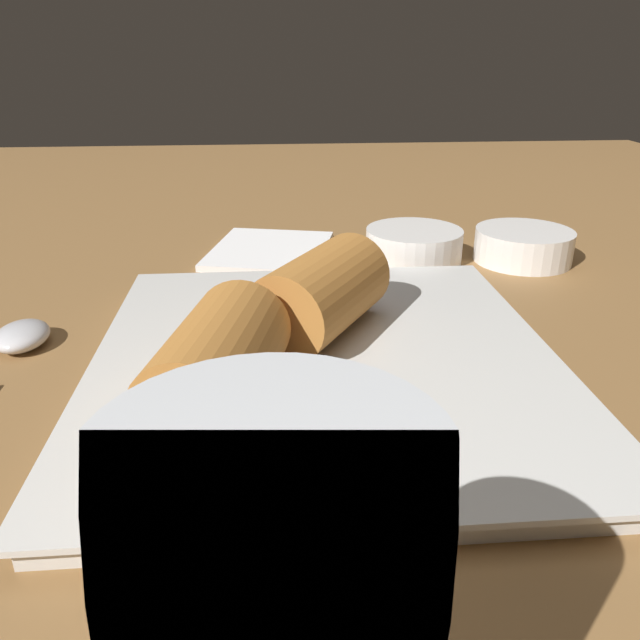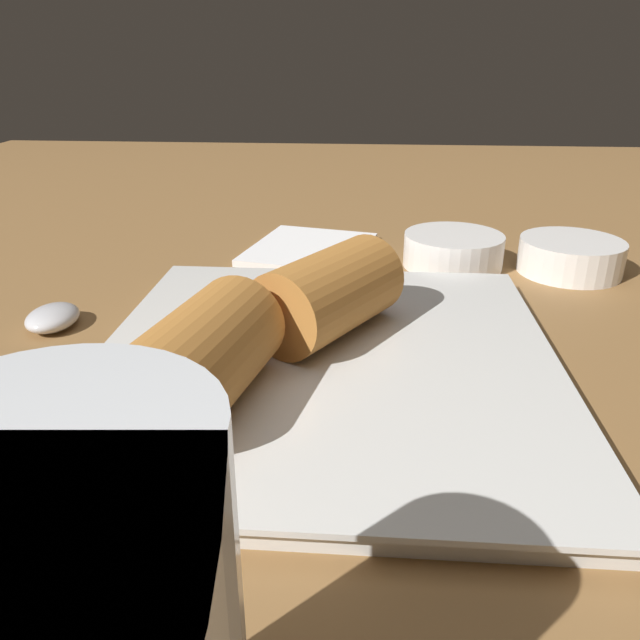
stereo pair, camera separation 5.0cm
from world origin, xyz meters
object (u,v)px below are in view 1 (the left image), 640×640
(dipping_bowl_near, at_px, (414,244))
(dipping_bowl_far, at_px, (523,244))
(napkin, at_px, (270,250))
(serving_plate, at_px, (320,364))
(spoon, at_px, (14,346))

(dipping_bowl_near, distance_m, dipping_bowl_far, 0.10)
(dipping_bowl_near, bearing_deg, napkin, -103.19)
(dipping_bowl_near, bearing_deg, serving_plate, -26.04)
(serving_plate, distance_m, dipping_bowl_far, 0.28)
(dipping_bowl_near, height_order, spoon, dipping_bowl_near)
(spoon, relative_size, napkin, 1.41)
(serving_plate, bearing_deg, napkin, -173.35)
(dipping_bowl_far, xyz_separation_m, spoon, (0.16, -0.38, -0.01))
(dipping_bowl_far, bearing_deg, spoon, -67.82)
(napkin, bearing_deg, serving_plate, 6.65)
(serving_plate, distance_m, napkin, 0.24)
(dipping_bowl_near, height_order, napkin, dipping_bowl_near)
(dipping_bowl_far, relative_size, napkin, 0.61)
(dipping_bowl_far, distance_m, napkin, 0.23)
(serving_plate, height_order, spoon, same)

